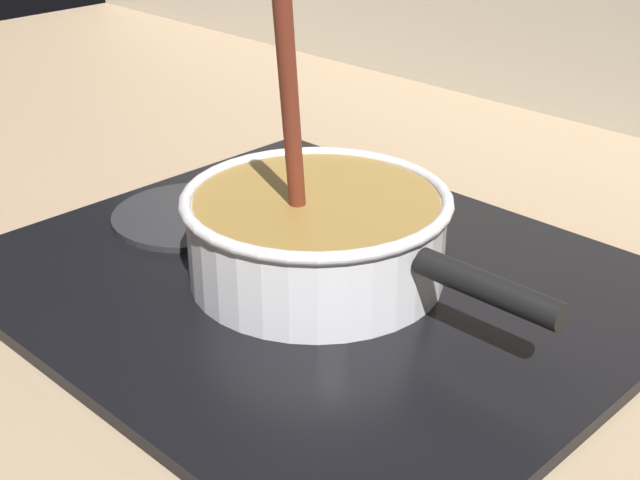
{
  "coord_description": "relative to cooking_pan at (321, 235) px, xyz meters",
  "views": [
    {
      "loc": [
        0.49,
        -0.29,
        0.39
      ],
      "look_at": [
        0.0,
        0.21,
        0.05
      ],
      "focal_mm": 50.66,
      "sensor_mm": 36.0,
      "label": 1
    }
  ],
  "objects": [
    {
      "name": "hob_plate",
      "position": [
        -0.0,
        0.0,
        -0.05
      ],
      "size": [
        0.56,
        0.48,
        0.01
      ],
      "primitive_type": "cube",
      "color": "black",
      "rests_on": "ground"
    },
    {
      "name": "cooking_pan",
      "position": [
        0.0,
        0.0,
        0.0
      ],
      "size": [
        0.35,
        0.23,
        0.27
      ],
      "color": "silver",
      "rests_on": "hob_plate"
    },
    {
      "name": "spare_burner",
      "position": [
        -0.18,
        0.0,
        -0.04
      ],
      "size": [
        0.16,
        0.16,
        0.01
      ],
      "primitive_type": "cylinder",
      "color": "#262628",
      "rests_on": "hob_plate"
    },
    {
      "name": "ground",
      "position": [
        -0.01,
        -0.21,
        -0.08
      ],
      "size": [
        2.4,
        1.6,
        0.04
      ],
      "primitive_type": "cube",
      "color": "#9E8466"
    },
    {
      "name": "burner_ring",
      "position": [
        -0.0,
        0.0,
        -0.04
      ],
      "size": [
        0.18,
        0.18,
        0.01
      ],
      "primitive_type": "torus",
      "color": "#592D0C",
      "rests_on": "hob_plate"
    }
  ]
}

